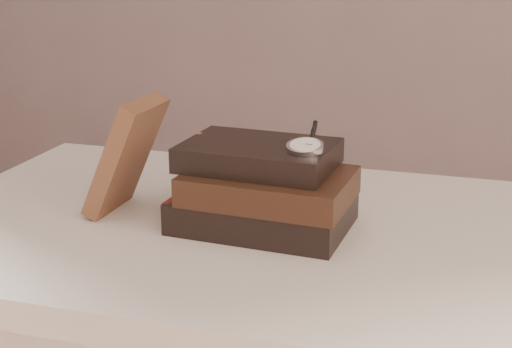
% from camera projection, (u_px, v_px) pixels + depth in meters
% --- Properties ---
extents(table, '(1.00, 0.60, 0.75)m').
position_uv_depth(table, '(268.00, 284.00, 1.05)').
color(table, beige).
rests_on(table, ground).
extents(book_stack, '(0.24, 0.18, 0.12)m').
position_uv_depth(book_stack, '(264.00, 189.00, 0.99)').
color(book_stack, black).
rests_on(book_stack, table).
extents(journal, '(0.10, 0.11, 0.17)m').
position_uv_depth(journal, '(126.00, 156.00, 1.04)').
color(journal, '#492A1C').
rests_on(journal, table).
extents(pocket_watch, '(0.05, 0.15, 0.02)m').
position_uv_depth(pocket_watch, '(306.00, 145.00, 0.95)').
color(pocket_watch, silver).
rests_on(pocket_watch, book_stack).
extents(eyeglasses, '(0.10, 0.12, 0.05)m').
position_uv_depth(eyeglasses, '(230.00, 160.00, 1.09)').
color(eyeglasses, silver).
rests_on(eyeglasses, book_stack).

